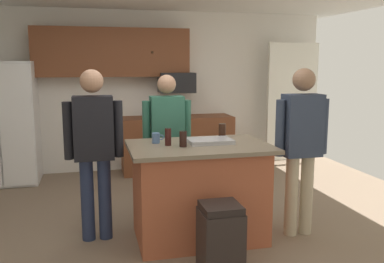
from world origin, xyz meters
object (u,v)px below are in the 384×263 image
at_px(person_guest_by_door, 167,135).
at_px(glass_short_whisky, 222,131).
at_px(glass_pilsner, 183,139).
at_px(serving_tray, 210,141).
at_px(trash_bin, 220,239).
at_px(person_guest_right, 301,140).
at_px(mug_blue_stoneware, 156,138).
at_px(refrigerator, 4,123).
at_px(microwave_over_range, 177,83).
at_px(person_elder_center, 94,143).
at_px(glass_stout_tall, 168,137).
at_px(kitchen_island, 199,191).

xyz_separation_m(person_guest_by_door, glass_short_whisky, (0.51, -0.51, 0.11)).
xyz_separation_m(person_guest_by_door, glass_pilsner, (-0.00, -0.87, 0.11)).
bearing_deg(serving_tray, glass_pilsner, -158.60).
relative_size(serving_tray, trash_bin, 0.72).
xyz_separation_m(person_guest_right, glass_pilsner, (-1.20, 0.09, 0.05)).
xyz_separation_m(glass_pilsner, mug_blue_stoneware, (-0.22, 0.24, -0.02)).
height_order(refrigerator, person_guest_by_door, refrigerator).
relative_size(refrigerator, person_guest_by_door, 1.10).
distance_m(microwave_over_range, glass_short_whisky, 2.46).
height_order(person_elder_center, person_guest_by_door, person_elder_center).
xyz_separation_m(person_elder_center, glass_short_whisky, (1.34, 0.08, 0.06)).
relative_size(person_guest_by_door, trash_bin, 2.67).
height_order(mug_blue_stoneware, glass_short_whisky, glass_short_whisky).
distance_m(glass_stout_tall, mug_blue_stoneware, 0.18).
relative_size(person_guest_right, mug_blue_stoneware, 14.04).
height_order(microwave_over_range, serving_tray, microwave_over_range).
bearing_deg(person_guest_right, mug_blue_stoneware, -4.64).
height_order(microwave_over_range, kitchen_island, microwave_over_range).
bearing_deg(trash_bin, microwave_over_range, 84.33).
relative_size(kitchen_island, glass_stout_tall, 8.19).
bearing_deg(person_elder_center, kitchen_island, -0.00).
xyz_separation_m(person_guest_by_door, mug_blue_stoneware, (-0.22, -0.63, 0.08)).
height_order(glass_short_whisky, trash_bin, glass_short_whisky).
xyz_separation_m(mug_blue_stoneware, serving_tray, (0.53, -0.12, -0.03)).
bearing_deg(person_guest_by_door, glass_short_whisky, 32.17).
bearing_deg(person_elder_center, glass_stout_tall, -2.50).
distance_m(microwave_over_range, person_guest_by_door, 2.04).
bearing_deg(microwave_over_range, glass_stout_tall, -103.40).
xyz_separation_m(kitchen_island, person_elder_center, (-1.01, 0.21, 0.50)).
distance_m(refrigerator, person_elder_center, 2.70).
bearing_deg(kitchen_island, trash_bin, -90.77).
bearing_deg(kitchen_island, serving_tray, 24.40).
distance_m(glass_stout_tall, trash_bin, 1.12).
bearing_deg(person_elder_center, refrigerator, 129.66).
relative_size(refrigerator, glass_stout_tall, 10.56).
xyz_separation_m(refrigerator, person_elder_center, (1.26, -2.38, 0.09)).
bearing_deg(person_elder_center, glass_pilsner, -6.32).
distance_m(person_guest_by_door, trash_bin, 1.68).
height_order(person_guest_by_door, glass_pilsner, person_guest_by_door).
height_order(glass_stout_tall, serving_tray, glass_stout_tall).
xyz_separation_m(person_guest_right, trash_bin, (-1.04, -0.59, -0.69)).
bearing_deg(serving_tray, glass_short_whisky, 48.80).
distance_m(person_guest_by_door, serving_tray, 0.81).
xyz_separation_m(kitchen_island, person_guest_by_door, (-0.18, 0.81, 0.45)).
height_order(glass_pilsner, serving_tray, glass_pilsner).
distance_m(microwave_over_range, mug_blue_stoneware, 2.67).
bearing_deg(person_guest_right, person_elder_center, -1.68).
bearing_deg(glass_short_whisky, person_guest_right, -32.48).
xyz_separation_m(microwave_over_range, kitchen_island, (-0.33, -2.71, -0.96)).
xyz_separation_m(glass_stout_tall, mug_blue_stoneware, (-0.09, 0.15, -0.03)).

